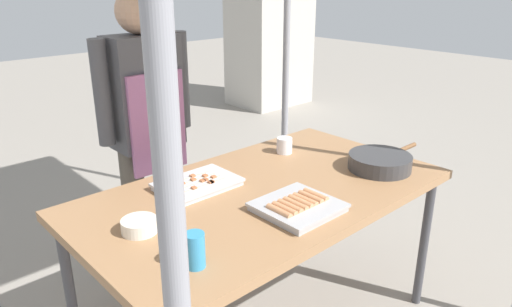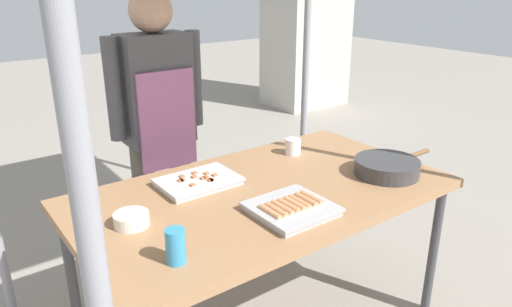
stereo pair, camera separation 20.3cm
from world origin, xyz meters
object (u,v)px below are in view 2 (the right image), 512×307
(drink_cup_by_wok, at_px, (176,246))
(neighbor_stall_left, at_px, (306,26))
(condiment_bowl, at_px, (131,219))
(vendor_woman, at_px, (159,117))
(tray_grilled_sausages, at_px, (291,208))
(drink_cup_near_edge, at_px, (293,147))
(tray_meat_skewers, at_px, (198,182))
(cooking_wok, at_px, (387,166))
(stall_table, at_px, (263,200))

(drink_cup_by_wok, bearing_deg, neighbor_stall_left, 43.35)
(drink_cup_by_wok, bearing_deg, condiment_bowl, 93.75)
(vendor_woman, distance_m, neighbor_stall_left, 3.99)
(tray_grilled_sausages, distance_m, drink_cup_near_edge, 0.65)
(drink_cup_near_edge, xyz_separation_m, vendor_woman, (-0.51, 0.48, 0.13))
(tray_meat_skewers, xyz_separation_m, condiment_bowl, (-0.38, -0.17, 0.01))
(tray_grilled_sausages, xyz_separation_m, neighbor_stall_left, (3.10, 3.38, 0.23))
(tray_grilled_sausages, relative_size, neighbor_stall_left, 0.15)
(tray_meat_skewers, bearing_deg, neighbor_stall_left, 41.98)
(tray_grilled_sausages, bearing_deg, vendor_woman, 94.86)
(tray_grilled_sausages, distance_m, condiment_bowl, 0.60)
(cooking_wok, bearing_deg, condiment_bowl, 167.93)
(vendor_woman, bearing_deg, tray_meat_skewers, 81.65)
(vendor_woman, height_order, neighbor_stall_left, neighbor_stall_left)
(cooking_wok, xyz_separation_m, drink_cup_near_edge, (-0.18, 0.46, 0.00))
(condiment_bowl, bearing_deg, vendor_woman, 56.99)
(stall_table, height_order, vendor_woman, vendor_woman)
(drink_cup_near_edge, bearing_deg, cooking_wok, -68.98)
(cooking_wok, distance_m, drink_cup_by_wok, 1.12)
(tray_grilled_sausages, xyz_separation_m, vendor_woman, (-0.08, 0.97, 0.15))
(cooking_wok, relative_size, drink_cup_near_edge, 5.59)
(tray_meat_skewers, height_order, neighbor_stall_left, neighbor_stall_left)
(stall_table, xyz_separation_m, drink_cup_by_wok, (-0.56, -0.28, 0.11))
(tray_meat_skewers, height_order, vendor_woman, vendor_woman)
(stall_table, bearing_deg, condiment_bowl, 176.29)
(cooking_wok, distance_m, condiment_bowl, 1.16)
(cooking_wok, distance_m, neighbor_stall_left, 4.18)
(tray_meat_skewers, relative_size, drink_cup_by_wok, 2.90)
(stall_table, height_order, tray_meat_skewers, tray_meat_skewers)
(stall_table, xyz_separation_m, condiment_bowl, (-0.58, 0.04, 0.08))
(tray_grilled_sausages, bearing_deg, cooking_wok, 2.88)
(drink_cup_near_edge, bearing_deg, vendor_woman, 136.42)
(tray_meat_skewers, bearing_deg, vendor_woman, 81.65)
(condiment_bowl, height_order, vendor_woman, vendor_woman)
(cooking_wok, relative_size, drink_cup_by_wok, 3.86)
(tray_grilled_sausages, relative_size, drink_cup_by_wok, 2.52)
(condiment_bowl, xyz_separation_m, drink_cup_by_wok, (0.02, -0.31, 0.03))
(tray_grilled_sausages, bearing_deg, drink_cup_near_edge, 49.05)
(stall_table, height_order, neighbor_stall_left, neighbor_stall_left)
(drink_cup_by_wok, bearing_deg, drink_cup_near_edge, 29.36)
(stall_table, distance_m, tray_grilled_sausages, 0.25)
(drink_cup_by_wok, relative_size, vendor_woman, 0.08)
(tray_meat_skewers, height_order, drink_cup_near_edge, drink_cup_near_edge)
(tray_meat_skewers, distance_m, vendor_woman, 0.56)
(tray_grilled_sausages, height_order, neighbor_stall_left, neighbor_stall_left)
(drink_cup_by_wok, bearing_deg, vendor_woman, 66.81)
(condiment_bowl, xyz_separation_m, drink_cup_near_edge, (0.96, 0.22, 0.02))
(tray_grilled_sausages, xyz_separation_m, tray_meat_skewers, (-0.16, 0.44, -0.00))
(tray_grilled_sausages, height_order, vendor_woman, vendor_woman)
(condiment_bowl, height_order, neighbor_stall_left, neighbor_stall_left)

